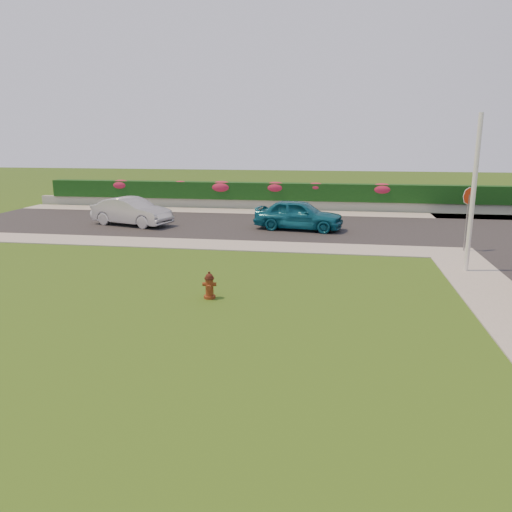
% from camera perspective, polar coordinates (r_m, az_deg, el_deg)
% --- Properties ---
extents(ground, '(120.00, 120.00, 0.00)m').
position_cam_1_polar(ground, '(12.71, -1.83, -7.65)').
color(ground, black).
rests_on(ground, ground).
extents(street_far, '(26.00, 8.00, 0.04)m').
position_cam_1_polar(street_far, '(27.04, -6.63, 3.64)').
color(street_far, black).
rests_on(street_far, ground).
extents(sidewalk_far, '(24.00, 2.00, 0.04)m').
position_cam_1_polar(sidewalk_far, '(22.70, -12.46, 1.54)').
color(sidewalk_far, gray).
rests_on(sidewalk_far, ground).
extents(curb_corner, '(2.00, 2.00, 0.04)m').
position_cam_1_polar(curb_corner, '(21.65, 21.51, 0.34)').
color(curb_corner, gray).
rests_on(curb_corner, ground).
extents(sidewalk_beyond, '(34.00, 2.00, 0.04)m').
position_cam_1_polar(sidewalk_beyond, '(31.15, 3.01, 5.00)').
color(sidewalk_beyond, gray).
rests_on(sidewalk_beyond, ground).
extents(retaining_wall, '(34.00, 0.40, 0.60)m').
position_cam_1_polar(retaining_wall, '(32.58, 3.30, 5.87)').
color(retaining_wall, gray).
rests_on(retaining_wall, ground).
extents(hedge, '(32.00, 0.90, 1.10)m').
position_cam_1_polar(hedge, '(32.58, 3.34, 7.37)').
color(hedge, black).
rests_on(hedge, retaining_wall).
extents(fire_hydrant, '(0.41, 0.39, 0.80)m').
position_cam_1_polar(fire_hydrant, '(14.53, -5.35, -3.40)').
color(fire_hydrant, '#51240C').
rests_on(fire_hydrant, ground).
extents(sedan_teal, '(4.64, 2.44, 1.51)m').
position_cam_1_polar(sedan_teal, '(25.16, 4.90, 4.74)').
color(sedan_teal, '#0E546C').
rests_on(sedan_teal, street_far).
extents(sedan_silver, '(4.65, 2.73, 1.45)m').
position_cam_1_polar(sedan_silver, '(27.16, -14.03, 4.97)').
color(sedan_silver, '#AAADB2').
rests_on(sedan_silver, street_far).
extents(utility_pole, '(0.16, 0.16, 5.36)m').
position_cam_1_polar(utility_pole, '(18.43, 23.57, 6.42)').
color(utility_pole, silver).
rests_on(utility_pole, ground).
extents(stop_sign, '(0.58, 0.46, 2.64)m').
position_cam_1_polar(stop_sign, '(21.86, 23.09, 5.51)').
color(stop_sign, slate).
rests_on(stop_sign, ground).
extents(flower_clump_a, '(1.41, 0.91, 0.71)m').
position_cam_1_polar(flower_clump_a, '(35.37, -15.13, 7.85)').
color(flower_clump_a, '#AE1D34').
rests_on(flower_clump_a, hedge).
extents(flower_clump_b, '(1.04, 0.67, 0.52)m').
position_cam_1_polar(flower_clump_b, '(33.88, -8.64, 8.06)').
color(flower_clump_b, '#AE1D34').
rests_on(flower_clump_b, hedge).
extents(flower_clump_c, '(1.57, 1.01, 0.79)m').
position_cam_1_polar(flower_clump_c, '(33.14, -3.95, 7.88)').
color(flower_clump_c, '#AE1D34').
rests_on(flower_clump_c, hedge).
extents(flower_clump_d, '(1.46, 0.94, 0.73)m').
position_cam_1_polar(flower_clump_d, '(32.53, 2.24, 7.83)').
color(flower_clump_d, '#AE1D34').
rests_on(flower_clump_d, hedge).
extents(flower_clump_e, '(1.17, 0.75, 0.58)m').
position_cam_1_polar(flower_clump_e, '(32.31, 6.85, 7.82)').
color(flower_clump_e, '#AE1D34').
rests_on(flower_clump_e, hedge).
extents(flower_clump_f, '(1.47, 0.95, 0.74)m').
position_cam_1_polar(flower_clump_f, '(32.41, 14.18, 7.42)').
color(flower_clump_f, '#AE1D34').
rests_on(flower_clump_f, hedge).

